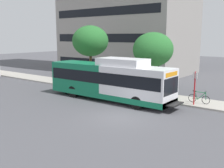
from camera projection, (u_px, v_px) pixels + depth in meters
name	position (u px, v px, depth m)	size (l,w,h in m)	color
ground_plane	(44.00, 100.00, 22.89)	(120.00, 120.00, 0.00)	#4C4C51
sidewalk_curb	(113.00, 90.00, 27.13)	(3.00, 56.00, 0.14)	#A8A399
transit_bus	(109.00, 80.00, 22.85)	(2.58, 12.25, 3.65)	white
bus_stop_sign_pole	(195.00, 86.00, 20.72)	(0.10, 0.36, 2.60)	red
bicycle_parked	(199.00, 98.00, 21.37)	(0.52, 1.76, 1.02)	black
street_tree_near_stop	(153.00, 50.00, 24.40)	(3.69, 3.69, 5.66)	#4C3823
street_tree_mid_block	(90.00, 41.00, 28.87)	(3.90, 3.90, 6.44)	#4C3823
lattice_comm_tower	(76.00, 7.00, 51.95)	(1.10, 1.10, 32.95)	#B7B7BC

